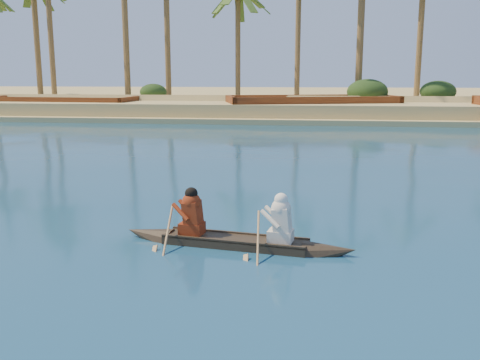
# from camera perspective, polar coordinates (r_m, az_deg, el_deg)

# --- Properties ---
(ground) EXTENTS (160.00, 160.00, 0.00)m
(ground) POSITION_cam_1_polar(r_m,az_deg,el_deg) (14.87, 14.13, -2.51)
(ground) COLOR #0B344A
(ground) RESTS_ON ground
(sandy_embankment) EXTENTS (150.00, 51.00, 1.50)m
(sandy_embankment) POSITION_cam_1_polar(r_m,az_deg,el_deg) (61.33, 8.98, 8.41)
(sandy_embankment) COLOR tan
(sandy_embankment) RESTS_ON ground
(palm_grove) EXTENTS (110.00, 14.00, 16.00)m
(palm_grove) POSITION_cam_1_polar(r_m,az_deg,el_deg) (49.59, 9.67, 16.39)
(palm_grove) COLOR #2D561E
(palm_grove) RESTS_ON ground
(shrub_cluster) EXTENTS (100.00, 6.00, 2.40)m
(shrub_cluster) POSITION_cam_1_polar(r_m,az_deg,el_deg) (45.93, 9.56, 8.31)
(shrub_cluster) COLOR #183212
(shrub_cluster) RESTS_ON ground
(canoe) EXTENTS (4.90, 1.42, 1.34)m
(canoe) POSITION_cam_1_polar(r_m,az_deg,el_deg) (10.92, -0.52, -5.76)
(canoe) COLOR #322A1B
(canoe) RESTS_ON ground
(barge_left) EXTENTS (11.98, 4.69, 1.96)m
(barge_left) POSITION_cam_1_polar(r_m,az_deg,el_deg) (45.85, -18.35, 7.25)
(barge_left) COLOR brown
(barge_left) RESTS_ON ground
(barge_mid) EXTENTS (13.47, 7.56, 2.13)m
(barge_mid) POSITION_cam_1_polar(r_m,az_deg,el_deg) (41.43, 7.70, 7.43)
(barge_mid) COLOR brown
(barge_mid) RESTS_ON ground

